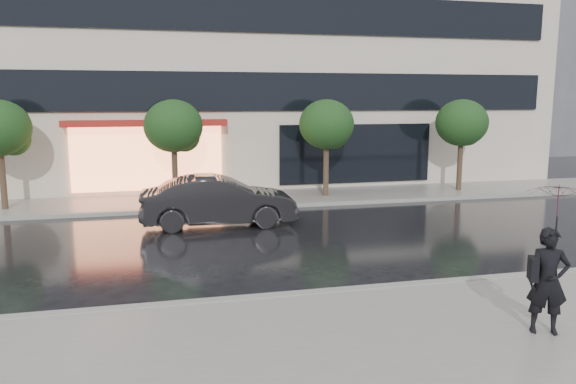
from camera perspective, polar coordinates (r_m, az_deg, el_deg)
name	(u,v)px	position (r m, az deg, el deg)	size (l,w,h in m)	color
ground	(331,280)	(12.77, 4.40, -8.89)	(120.00, 120.00, 0.00)	black
sidewalk_near	(390,336)	(9.91, 10.37, -14.22)	(60.00, 4.50, 0.12)	slate
sidewalk_far	(252,199)	(22.44, -3.67, -0.69)	(60.00, 3.50, 0.12)	slate
curb_near	(346,292)	(11.85, 5.91, -10.03)	(60.00, 0.25, 0.14)	gray
curb_far	(260,207)	(20.75, -2.83, -1.50)	(60.00, 0.25, 0.14)	gray
bg_building_right	(538,47)	(49.64, 24.04, 13.29)	(12.00, 12.00, 16.00)	#4C4C54
tree_far_west	(1,130)	(22.19, -27.15, 5.62)	(2.20, 2.20, 3.99)	#33261C
tree_mid_west	(175,128)	(21.59, -11.40, 6.39)	(2.20, 2.20, 3.99)	#33261C
tree_mid_east	(328,126)	(22.63, 4.06, 6.69)	(2.20, 2.20, 3.99)	#33261C
tree_far_east	(463,125)	(25.10, 17.32, 6.56)	(2.20, 2.20, 3.99)	#33261C
parked_car	(219,201)	(17.92, -7.05, -0.92)	(1.70, 4.88, 1.61)	black
pedestrian_with_umbrella	(554,237)	(10.20, 25.41, -4.14)	(1.33, 1.34, 2.54)	black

